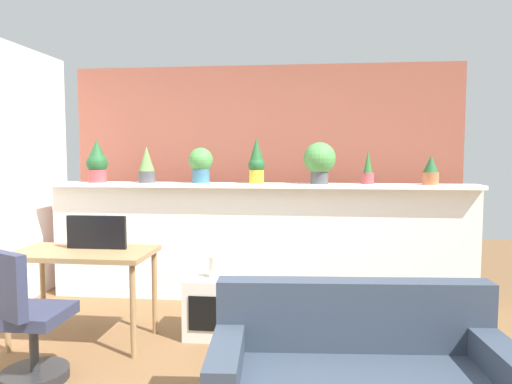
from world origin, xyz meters
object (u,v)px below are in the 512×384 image
(potted_plant_2, at_px, (201,163))
(office_chair, at_px, (25,326))
(potted_plant_5, at_px, (368,170))
(side_cube_shelf, at_px, (211,306))
(vase_on_shelf, at_px, (215,267))
(potted_plant_6, at_px, (431,170))
(potted_plant_1, at_px, (147,165))
(tv_monitor, at_px, (97,232))
(potted_plant_4, at_px, (320,160))
(potted_plant_0, at_px, (97,162))
(desk, at_px, (83,261))
(potted_plant_3, at_px, (256,162))

(potted_plant_2, bearing_deg, office_chair, -111.16)
(potted_plant_5, relative_size, side_cube_shelf, 0.67)
(potted_plant_5, xyz_separation_m, vase_on_shelf, (-1.34, -0.98, -0.77))
(potted_plant_6, xyz_separation_m, vase_on_shelf, (-1.93, -0.92, -0.77))
(potted_plant_6, relative_size, vase_on_shelf, 1.60)
(potted_plant_1, height_order, tv_monitor, potted_plant_1)
(potted_plant_4, bearing_deg, office_chair, -135.57)
(potted_plant_0, height_order, vase_on_shelf, potted_plant_0)
(potted_plant_2, distance_m, tv_monitor, 1.39)
(potted_plant_4, distance_m, desk, 2.37)
(desk, xyz_separation_m, office_chair, (-0.06, -0.71, -0.28))
(potted_plant_3, xyz_separation_m, vase_on_shelf, (-0.24, -0.95, -0.85))
(potted_plant_0, bearing_deg, tv_monitor, -66.18)
(potted_plant_2, relative_size, side_cube_shelf, 0.72)
(potted_plant_3, xyz_separation_m, side_cube_shelf, (-0.28, -0.93, -1.19))
(tv_monitor, distance_m, vase_on_shelf, 1.00)
(potted_plant_4, bearing_deg, potted_plant_2, 179.23)
(desk, relative_size, tv_monitor, 2.24)
(potted_plant_4, relative_size, desk, 0.38)
(potted_plant_6, relative_size, office_chair, 0.31)
(potted_plant_4, xyz_separation_m, desk, (-1.89, -1.20, -0.79))
(desk, bearing_deg, potted_plant_4, 32.37)
(potted_plant_3, distance_m, vase_on_shelf, 1.30)
(potted_plant_1, xyz_separation_m, side_cube_shelf, (0.86, -0.93, -1.15))
(office_chair, distance_m, side_cube_shelf, 1.43)
(potted_plant_5, bearing_deg, tv_monitor, -153.57)
(side_cube_shelf, bearing_deg, potted_plant_1, 132.55)
(potted_plant_4, bearing_deg, desk, -147.63)
(potted_plant_6, relative_size, side_cube_shelf, 0.57)
(potted_plant_2, relative_size, potted_plant_3, 0.78)
(office_chair, bearing_deg, potted_plant_3, 55.22)
(potted_plant_5, bearing_deg, potted_plant_0, -179.00)
(potted_plant_2, bearing_deg, side_cube_shelf, -72.90)
(potted_plant_5, bearing_deg, side_cube_shelf, -145.24)
(potted_plant_6, distance_m, office_chair, 3.68)
(tv_monitor, bearing_deg, potted_plant_1, 87.77)
(potted_plant_1, bearing_deg, office_chair, -95.50)
(potted_plant_0, xyz_separation_m, potted_plant_4, (2.29, 0.03, 0.02))
(potted_plant_2, bearing_deg, potted_plant_6, -1.37)
(potted_plant_5, distance_m, desk, 2.75)
(potted_plant_3, bearing_deg, potted_plant_6, -1.00)
(potted_plant_2, height_order, potted_plant_6, potted_plant_2)
(potted_plant_0, xyz_separation_m, tv_monitor, (0.48, -1.09, -0.55))
(desk, bearing_deg, potted_plant_0, 108.91)
(potted_plant_3, bearing_deg, desk, -136.69)
(desk, bearing_deg, potted_plant_6, 21.47)
(potted_plant_4, bearing_deg, potted_plant_1, -179.75)
(potted_plant_2, distance_m, vase_on_shelf, 1.33)
(potted_plant_4, xyz_separation_m, potted_plant_6, (1.06, -0.04, -0.09))
(potted_plant_4, bearing_deg, potted_plant_5, 2.01)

